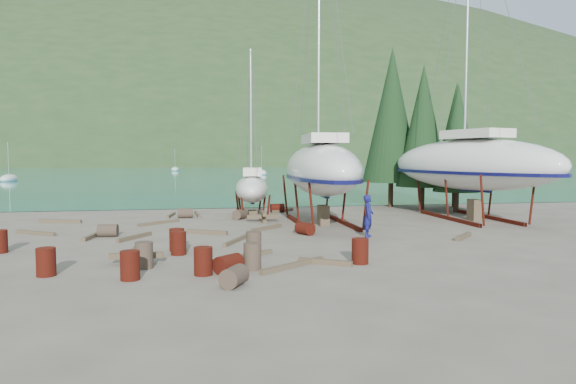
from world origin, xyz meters
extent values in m
plane|color=#5A5047|center=(0.00, 0.00, 0.00)|extent=(600.00, 600.00, 0.00)
plane|color=#18797B|center=(0.00, 315.00, 0.01)|extent=(700.00, 700.00, 0.00)
ellipsoid|color=#1F361B|center=(0.00, 320.00, 0.00)|extent=(800.00, 360.00, 110.00)
cube|color=beige|center=(-60.00, 190.00, 2.00)|extent=(6.00, 5.00, 4.00)
cube|color=#A54C2D|center=(-60.00, 190.00, 4.80)|extent=(6.60, 5.60, 1.60)
cube|color=beige|center=(-20.00, 190.00, 2.00)|extent=(6.00, 5.00, 4.00)
cube|color=#A54C2D|center=(-20.00, 190.00, 4.80)|extent=(6.60, 5.60, 1.60)
cube|color=beige|center=(30.00, 190.00, 2.00)|extent=(6.00, 5.00, 4.00)
cube|color=#A54C2D|center=(30.00, 190.00, 4.80)|extent=(6.60, 5.60, 1.60)
cylinder|color=black|center=(12.50, 12.00, 0.80)|extent=(0.36, 0.36, 1.60)
cone|color=black|center=(12.50, 12.00, 5.80)|extent=(3.60, 3.60, 8.40)
cylinder|color=black|center=(14.00, 10.00, 0.68)|extent=(0.36, 0.36, 1.36)
cone|color=black|center=(14.00, 10.00, 4.93)|extent=(3.06, 3.06, 7.14)
cylinder|color=black|center=(11.00, 14.00, 0.92)|extent=(0.36, 0.36, 1.84)
cone|color=black|center=(11.00, 14.00, 6.67)|extent=(4.14, 4.14, 9.66)
cylinder|color=black|center=(15.50, 13.00, 0.72)|extent=(0.36, 0.36, 1.44)
cone|color=black|center=(15.50, 13.00, 5.22)|extent=(3.24, 3.24, 7.56)
ellipsoid|color=silver|center=(-30.00, 60.00, 0.38)|extent=(2.00, 5.00, 1.40)
cylinder|color=silver|center=(-30.00, 60.00, 3.23)|extent=(0.08, 0.08, 5.00)
ellipsoid|color=silver|center=(10.00, 80.00, 0.38)|extent=(2.00, 5.00, 1.40)
cylinder|color=silver|center=(10.00, 80.00, 3.23)|extent=(0.08, 0.08, 5.00)
ellipsoid|color=silver|center=(-8.00, 110.00, 0.38)|extent=(2.00, 5.00, 1.40)
cylinder|color=silver|center=(-8.00, 110.00, 3.23)|extent=(0.08, 0.08, 5.00)
ellipsoid|color=silver|center=(3.68, 5.65, 2.98)|extent=(4.24, 12.11, 2.78)
cube|color=#0B0C3A|center=(3.68, 5.06, 2.04)|extent=(0.39, 2.16, 1.00)
cube|color=silver|center=(3.68, 5.06, 4.62)|extent=(2.14, 3.69, 0.50)
cylinder|color=silver|center=(3.68, 6.25, 11.62)|extent=(0.14, 0.14, 14.30)
cube|color=maroon|center=(2.46, 5.65, 0.10)|extent=(0.18, 6.55, 0.20)
cube|color=maroon|center=(4.89, 5.65, 0.10)|extent=(0.18, 6.55, 0.20)
cube|color=brown|center=(3.68, 5.06, 0.54)|extent=(0.50, 0.80, 1.09)
ellipsoid|color=silver|center=(12.74, 6.20, 3.22)|extent=(6.90, 13.16, 2.99)
cube|color=#0B0C3A|center=(12.74, 5.57, 2.17)|extent=(0.85, 2.26, 1.00)
cube|color=silver|center=(12.74, 5.57, 4.96)|extent=(2.96, 4.19, 0.50)
cylinder|color=silver|center=(12.74, 6.84, 12.39)|extent=(0.14, 0.14, 15.16)
cube|color=maroon|center=(11.46, 6.20, 0.10)|extent=(0.18, 6.95, 0.20)
cube|color=maroon|center=(14.03, 6.20, 0.10)|extent=(0.18, 6.95, 0.20)
cube|color=brown|center=(12.74, 5.57, 0.61)|extent=(0.50, 0.80, 1.22)
ellipsoid|color=silver|center=(0.45, 10.56, 1.66)|extent=(2.74, 6.65, 1.66)
cube|color=#0B0C3A|center=(0.45, 10.24, 1.28)|extent=(0.38, 1.18, 1.00)
cube|color=silver|center=(0.45, 10.24, 2.74)|extent=(1.33, 2.05, 0.50)
cylinder|color=silver|center=(0.45, 10.89, 6.47)|extent=(0.14, 0.14, 7.75)
cube|color=maroon|center=(-0.26, 10.56, 0.10)|extent=(0.18, 3.55, 0.20)
cube|color=maroon|center=(1.16, 10.56, 0.10)|extent=(0.18, 3.55, 0.20)
cube|color=brown|center=(0.45, 10.24, 0.17)|extent=(0.50, 0.80, 0.33)
imported|color=#131456|center=(4.74, 0.91, 0.97)|extent=(0.74, 0.84, 1.94)
cylinder|color=maroon|center=(-7.60, -4.65, 0.44)|extent=(0.58, 0.58, 0.88)
cylinder|color=#2D2823|center=(-1.98, -6.98, 0.29)|extent=(0.93, 1.05, 0.58)
cylinder|color=maroon|center=(-2.82, -5.39, 0.44)|extent=(0.58, 0.58, 0.88)
cylinder|color=maroon|center=(2.27, 11.83, 0.29)|extent=(0.90, 0.62, 0.58)
cylinder|color=#2D2823|center=(-1.23, -4.90, 0.44)|extent=(0.58, 0.58, 0.88)
cylinder|color=maroon|center=(2.03, 2.11, 0.29)|extent=(0.91, 1.05, 0.58)
cylinder|color=maroon|center=(2.53, -4.64, 0.44)|extent=(0.58, 0.58, 0.88)
cylinder|color=#2D2823|center=(-3.65, 9.83, 0.29)|extent=(0.89, 0.60, 0.58)
cylinder|color=maroon|center=(-4.99, -5.64, 0.44)|extent=(0.58, 0.58, 0.88)
cylinder|color=#2D2823|center=(-0.47, 8.62, 0.29)|extent=(0.97, 1.05, 0.58)
cylinder|color=maroon|center=(-2.03, -5.21, 0.29)|extent=(1.04, 1.03, 0.58)
cylinder|color=maroon|center=(-3.69, -1.87, 0.44)|extent=(0.58, 0.58, 0.88)
cylinder|color=maroon|center=(-3.77, -1.07, 0.44)|extent=(0.58, 0.58, 0.88)
cylinder|color=#2D2823|center=(-7.03, 3.14, 0.29)|extent=(0.92, 0.65, 0.58)
cylinder|color=#2D2823|center=(-4.73, -4.07, 0.44)|extent=(0.58, 0.58, 0.88)
cylinder|color=#2D2823|center=(-0.90, -2.39, 0.44)|extent=(0.58, 0.58, 0.88)
cube|color=brown|center=(-2.94, 11.08, 0.07)|extent=(0.38, 2.85, 0.14)
cube|color=brown|center=(8.83, -0.26, 0.10)|extent=(1.47, 1.48, 0.19)
cube|color=brown|center=(-10.47, 8.69, 0.09)|extent=(2.40, 0.72, 0.19)
cube|color=brown|center=(-1.41, -3.01, 0.07)|extent=(2.50, 1.78, 0.15)
cube|color=brown|center=(-7.63, 2.91, 0.09)|extent=(0.55, 2.26, 0.17)
cube|color=brown|center=(0.15, -4.83, 0.08)|extent=(2.50, 1.96, 0.16)
cube|color=brown|center=(2.67, 12.03, 0.10)|extent=(1.67, 1.61, 0.19)
cube|color=brown|center=(1.31, -4.54, 0.09)|extent=(1.71, 1.17, 0.17)
cube|color=brown|center=(-2.52, 3.12, 0.09)|extent=(1.94, 1.16, 0.19)
cube|color=brown|center=(-4.53, 10.81, 0.08)|extent=(0.46, 2.23, 0.15)
cube|color=brown|center=(0.48, 4.14, 0.08)|extent=(1.87, 1.79, 0.16)
cube|color=brown|center=(-1.32, 0.63, 0.08)|extent=(1.30, 2.46, 0.15)
cube|color=brown|center=(-5.75, 2.27, 0.08)|extent=(1.34, 2.12, 0.17)
cube|color=brown|center=(-5.02, 7.25, 0.07)|extent=(2.15, 1.89, 0.15)
cube|color=brown|center=(-10.50, 4.42, 0.08)|extent=(2.15, 1.51, 0.16)
cube|color=brown|center=(-5.06, -3.36, 0.10)|extent=(0.20, 1.80, 0.20)
cube|color=brown|center=(-5.06, -3.36, 0.30)|extent=(1.80, 0.20, 0.20)
cube|color=brown|center=(-5.06, -3.36, 0.50)|extent=(0.20, 1.80, 0.20)
cube|color=brown|center=(0.69, 7.17, 0.10)|extent=(0.20, 1.80, 0.20)
cube|color=brown|center=(0.69, 7.17, 0.30)|extent=(1.80, 0.20, 0.20)
cube|color=brown|center=(0.69, 7.17, 0.50)|extent=(0.20, 1.80, 0.20)
camera|label=1|loc=(-3.03, -21.37, 3.70)|focal=32.00mm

